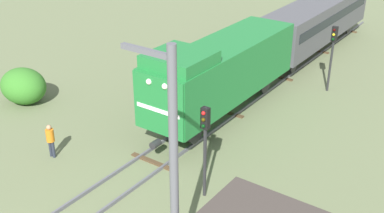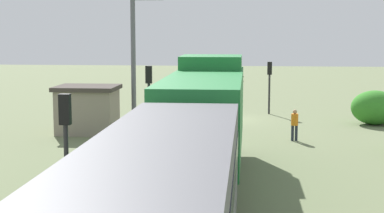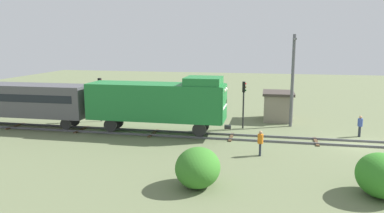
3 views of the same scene
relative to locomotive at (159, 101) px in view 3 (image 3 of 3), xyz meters
name	(u,v)px [view 3 (image 3 of 3)]	position (x,y,z in m)	size (l,w,h in m)	color
ground_plane	(361,145)	(0.00, -15.51, -2.77)	(115.34, 115.34, 0.00)	#66704C
railway_track	(361,144)	(0.00, -15.51, -2.70)	(2.40, 76.89, 0.16)	#595960
locomotive	(159,101)	(0.00, 0.00, 0.00)	(2.90, 11.60, 4.60)	#1E7233
passenger_car_leading	(13,99)	(0.00, 13.34, -0.25)	(2.84, 14.00, 3.66)	#4C4C51
traffic_signal_mid	(244,96)	(3.40, -6.59, 0.08)	(0.32, 0.34, 4.09)	#262628
traffic_signal_far	(100,91)	(3.60, 6.76, 0.08)	(0.32, 0.34, 4.10)	#262628
worker_near_track	(360,124)	(2.40, -15.88, -1.78)	(0.38, 0.38, 1.70)	#262B38
worker_by_signal	(260,141)	(-4.20, -8.23, -1.78)	(0.38, 0.38, 1.70)	#262B38
catenary_mast	(293,78)	(4.94, -10.69, 1.52)	(1.94, 0.28, 8.10)	#595960
relay_hut	(278,106)	(7.50, -9.61, -1.38)	(3.50, 2.90, 2.74)	gray
bush_near	(198,168)	(-10.27, -5.14, -1.72)	(2.89, 2.36, 2.10)	#347626
bush_mid	(382,175)	(-9.64, -14.22, -1.69)	(2.97, 2.43, 2.16)	#337F26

